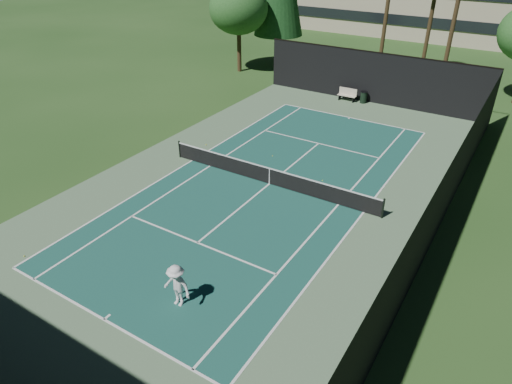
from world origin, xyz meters
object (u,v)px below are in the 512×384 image
Objects in this scene: player at (177,286)px; tennis_net at (269,175)px; trash_bin at (364,97)px; tennis_ball_d at (206,145)px; tennis_ball_c at (322,180)px; park_bench at (347,94)px; tennis_ball_b at (273,156)px; tennis_ball_a at (24,256)px.

tennis_net is at bearing 98.70° from player.
tennis_ball_d is at bearing -113.45° from trash_bin.
tennis_net is 9.98m from player.
tennis_ball_d is (-8.49, 0.37, 0.00)m from tennis_ball_c.
player reaches higher than tennis_ball_c.
tennis_net reaches higher than tennis_ball_c.
player reaches higher than park_bench.
player is at bearing -79.67° from tennis_net.
tennis_ball_b is 4.61m from tennis_ball_d.
tennis_net is at bearing -62.76° from tennis_ball_b.
tennis_ball_a is 1.04× the size of tennis_ball_b.
trash_bin reaches higher than tennis_ball_c.
player is at bearing 10.11° from tennis_ball_a.
trash_bin is at bearing 66.55° from tennis_ball_d.
tennis_ball_a reaches higher than tennis_ball_b.
tennis_net reaches higher than park_bench.
tennis_net is 3.07m from tennis_ball_c.
tennis_ball_c is (3.96, -1.23, 0.00)m from tennis_ball_b.
tennis_ball_b is 12.25m from park_bench.
player reaches higher than tennis_ball_b.
tennis_ball_b is at bearing 73.77° from tennis_ball_a.
trash_bin reaches higher than tennis_ball_a.
tennis_net is 170.33× the size of tennis_ball_d.
tennis_ball_b is at bearing 10.75° from tennis_ball_d.
tennis_net is at bearing 62.63° from tennis_ball_a.
trash_bin is at bearing 101.27° from tennis_ball_c.
player reaches higher than tennis_ball_a.
tennis_net is 13.65× the size of trash_bin.
tennis_ball_c reaches higher than tennis_ball_a.
tennis_ball_d is 0.05× the size of park_bench.
tennis_ball_d is 13.84m from park_bench.
tennis_net is 193.21× the size of tennis_ball_c.
tennis_ball_b is 4.15m from tennis_ball_c.
tennis_ball_d is at bearing 177.48° from tennis_ball_c.
tennis_ball_d is (-6.14, 2.28, -0.52)m from tennis_net.
tennis_ball_a is 26.85m from park_bench.
tennis_ball_a is 14.89m from tennis_ball_b.
trash_bin reaches higher than tennis_ball_b.
tennis_ball_a is 0.94× the size of tennis_ball_c.
tennis_ball_b is at bearing 117.24° from tennis_net.
park_bench is at bearing -171.83° from trash_bin.
trash_bin is (5.40, 26.72, 0.45)m from tennis_ball_a.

